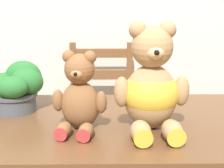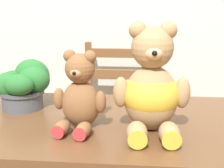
{
  "view_description": "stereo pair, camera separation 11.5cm",
  "coord_description": "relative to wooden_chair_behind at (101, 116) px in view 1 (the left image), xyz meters",
  "views": [
    {
      "loc": [
        -0.01,
        -0.83,
        1.17
      ],
      "look_at": [
        0.0,
        0.28,
        0.89
      ],
      "focal_mm": 50.0,
      "sensor_mm": 36.0,
      "label": 1
    },
    {
      "loc": [
        0.1,
        -0.83,
        1.17
      ],
      "look_at": [
        0.0,
        0.28,
        0.89
      ],
      "focal_mm": 50.0,
      "sensor_mm": 36.0,
      "label": 2
    }
  ],
  "objects": [
    {
      "name": "wooden_chair_behind",
      "position": [
        0.0,
        0.0,
        0.0
      ],
      "size": [
        0.43,
        0.43,
        0.92
      ],
      "rotation": [
        0.0,
        0.0,
        3.14
      ],
      "color": "brown",
      "rests_on": "ground_plane"
    },
    {
      "name": "dining_table",
      "position": [
        0.06,
        -0.77,
        0.16
      ],
      "size": [
        1.28,
        0.73,
        0.71
      ],
      "color": "brown",
      "rests_on": "ground_plane"
    },
    {
      "name": "teddy_bear_left",
      "position": [
        -0.06,
        -0.86,
        0.39
      ],
      "size": [
        0.21,
        0.22,
        0.3
      ],
      "rotation": [
        0.0,
        0.0,
        2.99
      ],
      "color": "brown",
      "rests_on": "dining_table"
    },
    {
      "name": "teddy_bear_right",
      "position": [
        0.21,
        -0.86,
        0.43
      ],
      "size": [
        0.28,
        0.29,
        0.4
      ],
      "rotation": [
        0.0,
        0.0,
        3.19
      ],
      "color": "tan",
      "rests_on": "dining_table"
    },
    {
      "name": "potted_plant",
      "position": [
        -0.36,
        -0.65,
        0.37
      ],
      "size": [
        0.24,
        0.25,
        0.21
      ],
      "color": "#4C5156",
      "rests_on": "dining_table"
    }
  ]
}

